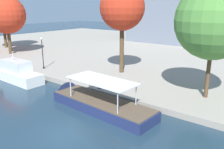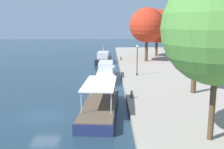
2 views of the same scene
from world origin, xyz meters
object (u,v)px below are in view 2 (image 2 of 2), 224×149
(motor_yacht_0, at_px, (104,59))
(mooring_bollard_1, at_px, (121,58))
(tour_boat_2, at_px, (101,106))
(tree_4, at_px, (198,17))
(mooring_bollard_0, at_px, (132,94))
(tree_2, at_px, (158,26))
(lamp_post, at_px, (137,59))
(tree_1, at_px, (149,25))
(motor_yacht_1, at_px, (106,73))

(motor_yacht_0, xyz_separation_m, mooring_bollard_1, (1.22, 3.57, 0.30))
(tour_boat_2, height_order, mooring_bollard_1, tour_boat_2)
(tour_boat_2, xyz_separation_m, tree_4, (-4.11, 10.24, 8.47))
(mooring_bollard_0, xyz_separation_m, tree_2, (-34.11, 8.58, 6.34))
(lamp_post, bearing_deg, mooring_bollard_1, -173.80)
(mooring_bollard_1, height_order, tree_4, tree_4)
(mooring_bollard_0, distance_m, tree_1, 28.19)
(motor_yacht_1, height_order, tree_4, tree_4)
(tree_4, bearing_deg, tour_boat_2, -68.13)
(mooring_bollard_0, distance_m, mooring_bollard_1, 27.90)
(motor_yacht_1, bearing_deg, mooring_bollard_1, -9.53)
(tree_2, bearing_deg, tree_4, -2.58)
(motor_yacht_1, bearing_deg, mooring_bollard_0, -166.38)
(lamp_post, relative_size, tree_2, 0.42)
(tree_4, bearing_deg, tree_1, -176.28)
(tree_2, bearing_deg, tour_boat_2, -17.95)
(motor_yacht_1, distance_m, tree_4, 16.53)
(mooring_bollard_0, xyz_separation_m, lamp_post, (-12.06, 1.76, 1.94))
(motor_yacht_0, distance_m, tree_4, 30.13)
(mooring_bollard_1, height_order, tree_2, tree_2)
(motor_yacht_0, distance_m, tree_2, 14.71)
(mooring_bollard_1, bearing_deg, tree_4, 15.43)
(mooring_bollard_0, bearing_deg, mooring_bollard_1, 179.92)
(tour_boat_2, bearing_deg, motor_yacht_0, 4.47)
(mooring_bollard_1, height_order, lamp_post, lamp_post)
(tree_4, bearing_deg, motor_yacht_1, -136.47)
(tree_1, bearing_deg, lamp_post, -14.37)
(motor_yacht_0, distance_m, mooring_bollard_0, 29.34)
(motor_yacht_0, height_order, tour_boat_2, motor_yacht_0)
(mooring_bollard_1, relative_size, tree_4, 0.07)
(mooring_bollard_1, bearing_deg, motor_yacht_0, -108.93)
(motor_yacht_0, height_order, mooring_bollard_1, motor_yacht_0)
(lamp_post, bearing_deg, mooring_bollard_0, -8.29)
(motor_yacht_0, bearing_deg, mooring_bollard_0, -169.25)
(tour_boat_2, bearing_deg, mooring_bollard_0, -54.11)
(motor_yacht_0, xyz_separation_m, tour_boat_2, (31.08, 0.44, -0.29))
(motor_yacht_1, bearing_deg, lamp_post, -96.20)
(tree_1, height_order, tree_4, tree_4)
(motor_yacht_0, relative_size, motor_yacht_1, 0.98)
(lamp_post, xyz_separation_m, tree_2, (-22.05, 6.83, 4.40))
(motor_yacht_1, relative_size, tree_4, 0.95)
(tour_boat_2, bearing_deg, motor_yacht_1, 2.57)
(tree_4, bearing_deg, mooring_bollard_1, -164.57)
(lamp_post, bearing_deg, motor_yacht_0, -162.78)
(tour_boat_2, xyz_separation_m, mooring_bollard_0, (-1.95, 3.10, 0.63))
(motor_yacht_1, height_order, mooring_bollard_0, motor_yacht_1)
(tree_4, bearing_deg, mooring_bollard_0, -73.18)
(mooring_bollard_0, xyz_separation_m, tree_4, (-2.16, 7.14, 7.84))
(mooring_bollard_0, distance_m, tree_4, 10.82)
(mooring_bollard_0, height_order, tree_1, tree_1)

